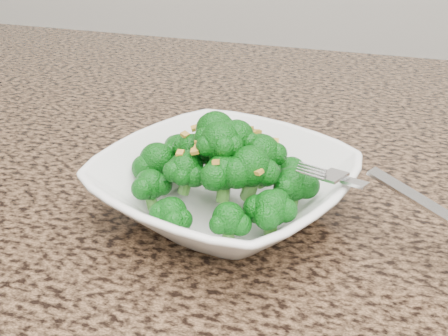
% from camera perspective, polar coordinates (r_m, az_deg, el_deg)
% --- Properties ---
extents(granite_counter, '(1.64, 1.04, 0.03)m').
position_cam_1_polar(granite_counter, '(0.62, 9.87, -2.95)').
color(granite_counter, brown).
rests_on(granite_counter, cabinet).
extents(bowl, '(0.30, 0.30, 0.06)m').
position_cam_1_polar(bowl, '(0.54, 0.00, -1.99)').
color(bowl, white).
rests_on(bowl, granite_counter).
extents(broccoli_pile, '(0.21, 0.21, 0.06)m').
position_cam_1_polar(broccoli_pile, '(0.51, 0.00, 3.88)').
color(broccoli_pile, '#0A570D').
rests_on(broccoli_pile, bowl).
extents(garlic_topping, '(0.12, 0.12, 0.01)m').
position_cam_1_polar(garlic_topping, '(0.50, 0.00, 7.53)').
color(garlic_topping, gold).
rests_on(garlic_topping, broccoli_pile).
extents(fork, '(0.18, 0.11, 0.01)m').
position_cam_1_polar(fork, '(0.49, 13.61, -1.54)').
color(fork, silver).
rests_on(fork, bowl).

